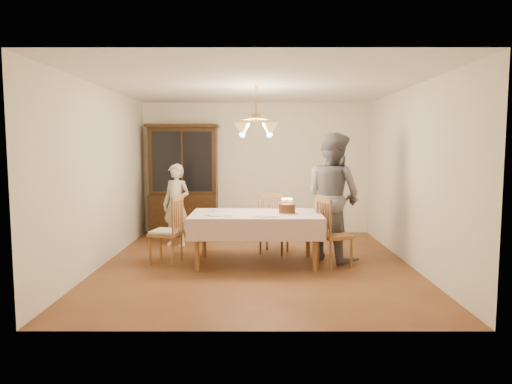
{
  "coord_description": "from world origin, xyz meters",
  "views": [
    {
      "loc": [
        0.01,
        -6.63,
        1.72
      ],
      "look_at": [
        0.0,
        0.2,
        1.05
      ],
      "focal_mm": 32.0,
      "sensor_mm": 36.0,
      "label": 1
    }
  ],
  "objects_px": {
    "elderly_woman": "(176,205)",
    "birthday_cake": "(287,209)",
    "chair_far_side": "(274,226)",
    "china_hutch": "(184,182)",
    "dining_table": "(256,218)"
  },
  "relations": [
    {
      "from": "chair_far_side",
      "to": "birthday_cake",
      "type": "bearing_deg",
      "value": -77.52
    },
    {
      "from": "dining_table",
      "to": "birthday_cake",
      "type": "height_order",
      "value": "birthday_cake"
    },
    {
      "from": "elderly_woman",
      "to": "birthday_cake",
      "type": "height_order",
      "value": "elderly_woman"
    },
    {
      "from": "china_hutch",
      "to": "chair_far_side",
      "type": "height_order",
      "value": "china_hutch"
    },
    {
      "from": "elderly_woman",
      "to": "china_hutch",
      "type": "bearing_deg",
      "value": 117.72
    },
    {
      "from": "chair_far_side",
      "to": "elderly_woman",
      "type": "height_order",
      "value": "elderly_woman"
    },
    {
      "from": "china_hutch",
      "to": "chair_far_side",
      "type": "relative_size",
      "value": 2.16
    },
    {
      "from": "dining_table",
      "to": "chair_far_side",
      "type": "bearing_deg",
      "value": 66.49
    },
    {
      "from": "dining_table",
      "to": "elderly_woman",
      "type": "bearing_deg",
      "value": 137.88
    },
    {
      "from": "dining_table",
      "to": "chair_far_side",
      "type": "xyz_separation_m",
      "value": [
        0.29,
        0.67,
        -0.24
      ]
    },
    {
      "from": "china_hutch",
      "to": "birthday_cake",
      "type": "xyz_separation_m",
      "value": [
        1.87,
        -2.31,
        -0.21
      ]
    },
    {
      "from": "dining_table",
      "to": "chair_far_side",
      "type": "relative_size",
      "value": 1.9
    },
    {
      "from": "dining_table",
      "to": "elderly_woman",
      "type": "relative_size",
      "value": 1.32
    },
    {
      "from": "dining_table",
      "to": "elderly_woman",
      "type": "xyz_separation_m",
      "value": [
        -1.39,
        1.26,
        0.03
      ]
    },
    {
      "from": "dining_table",
      "to": "chair_far_side",
      "type": "height_order",
      "value": "chair_far_side"
    }
  ]
}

